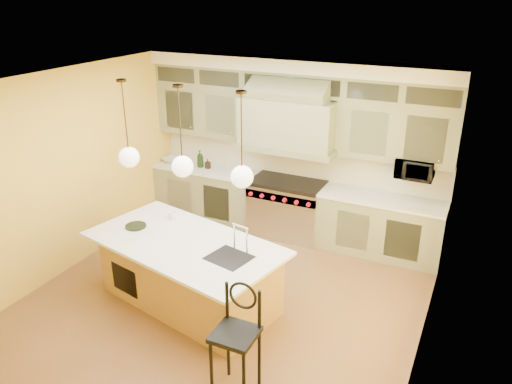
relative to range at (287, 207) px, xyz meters
The scene contains 18 objects.
floor 2.20m from the range, 90.00° to the right, with size 5.00×5.00×0.00m, color brown.
ceiling 3.23m from the range, 90.00° to the right, with size 5.00×5.00×0.00m, color white.
wall_back 1.03m from the range, 90.00° to the left, with size 5.00×5.00×0.00m, color gold.
wall_front 4.74m from the range, 90.00° to the right, with size 5.00×5.00×0.00m, color gold.
wall_left 3.43m from the range, 139.39° to the right, with size 5.00×5.00×0.00m, color gold.
wall_right 3.43m from the range, 40.61° to the right, with size 5.00×5.00×0.00m, color gold.
back_cabinetry 0.95m from the range, 90.00° to the left, with size 5.00×0.77×2.90m.
range is the anchor object (origin of this frame).
kitchen_island 2.43m from the range, 99.36° to the right, with size 2.76×1.84×1.35m.
counter_stool 3.63m from the range, 75.63° to the right, with size 0.43×0.43×1.22m.
microwave 2.18m from the range, ahead, with size 0.54×0.37×0.30m, color black.
oil_bottle_a 1.78m from the range, behind, with size 0.12×0.12×0.31m, color black.
oil_bottle_b 1.62m from the range, behind, with size 0.08×0.08×0.17m, color black.
fruit_bowl 2.35m from the range, behind, with size 0.31×0.31×0.08m, color beige.
cup 2.21m from the range, 115.56° to the right, with size 0.11×0.11×0.10m, color white.
pendant_left 3.05m from the range, 116.62° to the right, with size 0.26×0.26×1.11m.
pendant_center 2.83m from the range, 99.49° to the right, with size 0.26×0.26×1.11m.
pendant_right 2.83m from the range, 80.51° to the right, with size 0.26×0.26×1.11m.
Camera 1 is at (2.83, -4.93, 3.92)m, focal length 35.00 mm.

